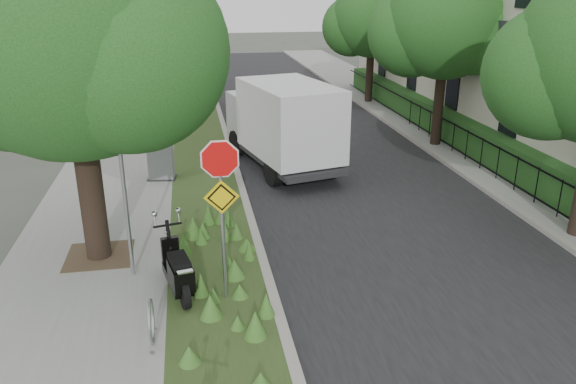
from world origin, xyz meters
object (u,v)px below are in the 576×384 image
Objects in this scene: scooter_near at (179,276)px; box_truck at (283,121)px; sign_assembly at (221,188)px; utility_cabinet at (161,162)px.

scooter_near is 8.45m from box_truck.
box_truck is at bearing 72.79° from sign_assembly.
utility_cabinet is at bearing -169.36° from box_truck.
scooter_near is at bearing -85.54° from utility_cabinet.
utility_cabinet is at bearing 94.46° from scooter_near.
sign_assembly is at bearing -107.21° from box_truck.
sign_assembly is at bearing -79.00° from utility_cabinet.
box_truck is at bearing 66.76° from scooter_near.
sign_assembly is at bearing -14.20° from scooter_near.
sign_assembly is 1.98m from scooter_near.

